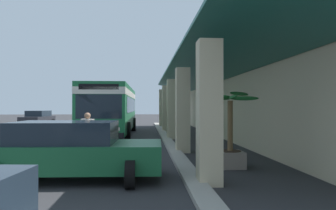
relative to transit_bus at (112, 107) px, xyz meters
The scene contains 8 objects.
ground 8.86m from the transit_bus, 60.88° to the left, with size 120.00×120.00×0.00m, color #2D2D30.
curb_strip 4.96m from the transit_bus, 46.85° to the left, with size 31.52×0.50×0.12m, color #9E998E.
plaza_building 13.47m from the transit_bus, 76.31° to the left, with size 26.56×16.23×6.80m.
transit_bus is the anchor object (origin of this frame).
parked_sedan_charcoal 12.50m from the transit_bus, 140.06° to the right, with size 4.51×2.22×1.47m.
parked_sedan_green 13.00m from the transit_bus, ahead, with size 2.55×4.46×1.47m.
pedestrian 10.03m from the transit_bus, ahead, with size 0.55×0.50×1.64m.
potted_palm 12.65m from the transit_bus, 22.28° to the left, with size 1.82×1.80×2.34m.
Camera 1 is at (16.73, 2.64, 1.84)m, focal length 33.42 mm.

